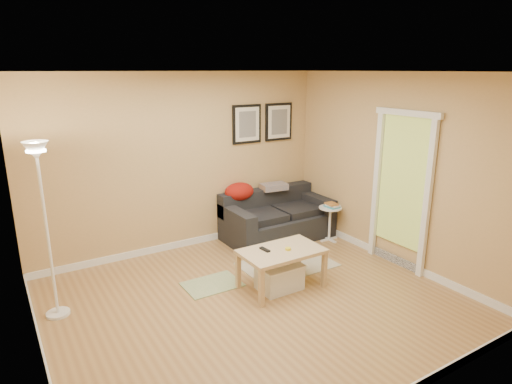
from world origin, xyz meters
TOP-DOWN VIEW (x-y plane):
  - floor at (0.00, 0.00)m, footprint 4.50×4.50m
  - ceiling at (0.00, 0.00)m, footprint 4.50×4.50m
  - wall_back at (0.00, 2.00)m, footprint 4.50×0.00m
  - wall_front at (0.00, -2.00)m, footprint 4.50×0.00m
  - wall_left at (-2.25, 0.00)m, footprint 0.00×4.00m
  - wall_right at (2.25, 0.00)m, footprint 0.00×4.00m
  - baseboard_back at (0.00, 1.99)m, footprint 4.50×0.02m
  - baseboard_left at (-2.24, 0.00)m, footprint 0.02×4.00m
  - baseboard_right at (2.24, 0.00)m, footprint 0.02×4.00m
  - sofa at (1.38, 1.53)m, footprint 1.70×0.90m
  - red_throw at (0.86, 1.86)m, footprint 0.48×0.36m
  - plaid_throw at (1.48, 1.79)m, footprint 0.45×0.32m
  - framed_print_left at (1.08, 1.98)m, footprint 0.50×0.04m
  - framed_print_right at (1.68, 1.98)m, footprint 0.50×0.04m
  - area_rug at (0.91, 0.61)m, footprint 1.25×0.85m
  - green_runner at (-0.24, 0.63)m, footprint 0.70×0.50m
  - coffee_table at (0.47, 0.13)m, footprint 1.03×0.67m
  - remote_control at (0.29, 0.22)m, footprint 0.07×0.16m
  - tape_roll at (0.53, 0.08)m, footprint 0.07×0.07m
  - storage_bin at (0.43, 0.10)m, footprint 0.53×0.39m
  - side_table at (2.02, 1.01)m, footprint 0.36×0.36m
  - book_stack at (2.04, 1.00)m, footprint 0.18×0.23m
  - floor_lamp at (-2.00, 0.91)m, footprint 0.25×0.25m
  - doorway at (2.20, -0.15)m, footprint 0.12×1.01m

SIDE VIEW (x-z plane):
  - floor at x=0.00m, z-range 0.00..0.00m
  - area_rug at x=0.91m, z-range 0.00..0.01m
  - green_runner at x=-0.24m, z-range 0.00..0.01m
  - baseboard_back at x=0.00m, z-range 0.00..0.10m
  - baseboard_left at x=-2.24m, z-range 0.00..0.10m
  - baseboard_right at x=2.24m, z-range 0.00..0.10m
  - storage_bin at x=0.43m, z-range 0.00..0.33m
  - coffee_table at x=0.47m, z-range 0.00..0.50m
  - side_table at x=2.02m, z-range 0.00..0.55m
  - sofa at x=1.38m, z-range 0.00..0.75m
  - remote_control at x=0.29m, z-range 0.50..0.52m
  - tape_roll at x=0.53m, z-range 0.50..0.53m
  - book_stack at x=2.04m, z-range 0.55..0.62m
  - red_throw at x=0.86m, z-range 0.63..0.91m
  - plaid_throw at x=1.48m, z-range 0.73..0.83m
  - floor_lamp at x=-2.00m, z-range -0.05..1.89m
  - doorway at x=2.20m, z-range -0.04..2.09m
  - wall_back at x=0.00m, z-range -0.95..3.55m
  - wall_front at x=0.00m, z-range -0.95..3.55m
  - wall_left at x=-2.25m, z-range -0.70..3.30m
  - wall_right at x=2.25m, z-range -0.70..3.30m
  - framed_print_left at x=1.08m, z-range 1.50..2.10m
  - framed_print_right at x=1.68m, z-range 1.50..2.10m
  - ceiling at x=0.00m, z-range 2.60..2.60m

